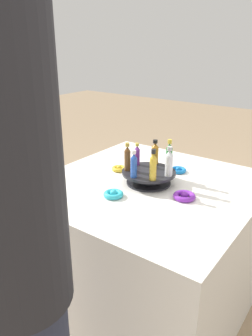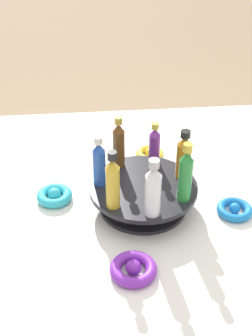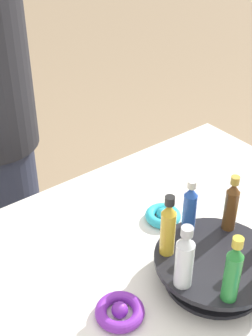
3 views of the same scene
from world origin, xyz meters
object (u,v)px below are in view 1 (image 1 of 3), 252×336
(bottle_brown, at_px, (127,158))
(bottle_gold, at_px, (153,166))
(bottle_amber, at_px, (155,153))
(ribbon_bow_gold, at_px, (119,169))
(bottle_purple, at_px, (137,155))
(ribbon_bow_purple, at_px, (184,196))
(ribbon_bow_blue, at_px, (178,170))
(bottle_clear, at_px, (169,163))
(display_stand, at_px, (149,176))
(ribbon_bow_teal, at_px, (113,194))
(bottle_blue, at_px, (134,165))
(bottle_green, at_px, (169,155))
(person_figure, at_px, (15,253))

(bottle_brown, xyz_separation_m, bottle_gold, (0.17, -0.03, 0.00))
(bottle_amber, relative_size, ribbon_bow_gold, 1.62)
(bottle_purple, height_order, ribbon_bow_purple, bottle_purple)
(bottle_purple, bearing_deg, ribbon_bow_blue, 51.09)
(bottle_amber, bearing_deg, bottle_clear, -34.98)
(bottle_gold, bearing_deg, ribbon_bow_gold, 156.61)
(bottle_brown, bearing_deg, bottle_purple, 93.59)
(bottle_purple, bearing_deg, bottle_clear, -9.26)
(display_stand, height_order, ribbon_bow_teal, display_stand)
(bottle_gold, xyz_separation_m, ribbon_bow_blue, (-0.02, 0.30, -0.12))
(bottle_brown, xyz_separation_m, ribbon_bow_purple, (0.32, 0.00, -0.12))
(bottle_blue, distance_m, ribbon_bow_purple, 0.27)
(display_stand, xyz_separation_m, ribbon_bow_blue, (0.05, 0.22, -0.03))
(ribbon_bow_gold, bearing_deg, bottle_green, 7.94)
(ribbon_bow_blue, xyz_separation_m, ribbon_bow_gold, (-0.27, -0.18, 0.00))
(ribbon_bow_purple, bearing_deg, bottle_green, 139.92)
(bottle_blue, relative_size, person_figure, 0.08)
(person_figure, bearing_deg, bottle_green, -4.42)
(bottle_brown, bearing_deg, ribbon_bow_teal, -75.11)
(bottle_green, height_order, ribbon_bow_purple, bottle_green)
(bottle_purple, bearing_deg, ribbon_bow_purple, -15.35)
(ribbon_bow_gold, distance_m, ribbon_bow_teal, 0.32)
(bottle_brown, bearing_deg, bottle_clear, 16.45)
(bottle_blue, height_order, bottle_clear, bottle_clear)
(bottle_gold, relative_size, ribbon_bow_gold, 1.84)
(display_stand, distance_m, ribbon_bow_blue, 0.23)
(ribbon_bow_purple, bearing_deg, bottle_clear, 154.70)
(bottle_brown, distance_m, bottle_gold, 0.17)
(ribbon_bow_gold, xyz_separation_m, ribbon_bow_teal, (0.18, -0.27, 0.00))
(bottle_purple, distance_m, ribbon_bow_blue, 0.26)
(bottle_clear, bearing_deg, bottle_gold, -112.12)
(bottle_blue, bearing_deg, ribbon_bow_gold, 143.20)
(bottle_amber, bearing_deg, ribbon_bow_teal, -93.12)
(display_stand, bearing_deg, bottle_brown, -150.69)
(ribbon_bow_teal, bearing_deg, bottle_gold, 50.08)
(bottle_purple, distance_m, ribbon_bow_purple, 0.35)
(bottle_gold, xyz_separation_m, bottle_green, (-0.01, 0.17, 0.00))
(bottle_gold, distance_m, bottle_green, 0.17)
(ribbon_bow_gold, bearing_deg, person_figure, -69.06)
(bottle_green, height_order, ribbon_bow_teal, bottle_green)
(bottle_blue, bearing_deg, bottle_purple, 119.31)
(bottle_brown, bearing_deg, display_stand, 29.31)
(bottle_brown, bearing_deg, ribbon_bow_gold, 142.16)
(bottle_brown, bearing_deg, ribbon_bow_purple, 0.78)
(bottle_amber, distance_m, person_figure, 0.98)
(bottle_green, distance_m, ribbon_bow_gold, 0.31)
(bottle_purple, relative_size, ribbon_bow_purple, 1.15)
(bottle_purple, distance_m, bottle_blue, 0.17)
(ribbon_bow_blue, relative_size, ribbon_bow_teal, 0.96)
(bottle_brown, distance_m, ribbon_bow_purple, 0.34)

